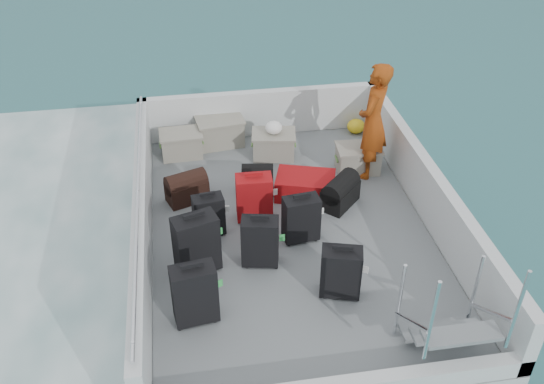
{
  "coord_description": "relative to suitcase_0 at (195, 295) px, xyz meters",
  "views": [
    {
      "loc": [
        -1.15,
        -5.68,
        5.21
      ],
      "look_at": [
        -0.17,
        0.28,
        1.0
      ],
      "focal_mm": 40.0,
      "sensor_mm": 36.0,
      "label": 1
    }
  ],
  "objects": [
    {
      "name": "ground",
      "position": [
        1.2,
        1.3,
        -0.96
      ],
      "size": [
        160.0,
        160.0,
        0.0
      ],
      "primitive_type": "plane",
      "color": "#174E53",
      "rests_on": "ground"
    },
    {
      "name": "ferry_hull",
      "position": [
        1.2,
        1.3,
        -0.66
      ],
      "size": [
        3.6,
        5.0,
        0.6
      ],
      "primitive_type": "cube",
      "color": "silver",
      "rests_on": "ground"
    },
    {
      "name": "deck",
      "position": [
        1.2,
        1.3,
        -0.35
      ],
      "size": [
        3.3,
        4.7,
        0.02
      ],
      "primitive_type": "cube",
      "color": "slate",
      "rests_on": "ferry_hull"
    },
    {
      "name": "deck_fittings",
      "position": [
        1.55,
        0.98,
        0.03
      ],
      "size": [
        3.6,
        5.0,
        0.9
      ],
      "color": "silver",
      "rests_on": "deck"
    },
    {
      "name": "suitcase_0",
      "position": [
        0.0,
        0.0,
        0.0
      ],
      "size": [
        0.47,
        0.31,
        0.68
      ],
      "primitive_type": "cube",
      "rotation": [
        0.0,
        0.0,
        0.14
      ],
      "color": "black",
      "rests_on": "deck"
    },
    {
      "name": "suitcase_1",
      "position": [
        0.06,
        0.76,
        0.02
      ],
      "size": [
        0.53,
        0.4,
        0.71
      ],
      "primitive_type": "cube",
      "rotation": [
        0.0,
        0.0,
        0.29
      ],
      "color": "black",
      "rests_on": "deck"
    },
    {
      "name": "suitcase_2",
      "position": [
        0.24,
        1.38,
        -0.08
      ],
      "size": [
        0.39,
        0.26,
        0.53
      ],
      "primitive_type": "cube",
      "rotation": [
        0.0,
        0.0,
        0.13
      ],
      "color": "black",
      "rests_on": "deck"
    },
    {
      "name": "suitcase_4",
      "position": [
        0.76,
        0.75,
        -0.04
      ],
      "size": [
        0.45,
        0.32,
        0.61
      ],
      "primitive_type": "cube",
      "rotation": [
        0.0,
        0.0,
        -0.2
      ],
      "color": "black",
      "rests_on": "deck"
    },
    {
      "name": "suitcase_5",
      "position": [
        0.81,
        1.59,
        -0.04
      ],
      "size": [
        0.45,
        0.28,
        0.61
      ],
      "primitive_type": "cube",
      "rotation": [
        0.0,
        0.0,
        -0.04
      ],
      "color": "#A40C16",
      "rests_on": "deck"
    },
    {
      "name": "suitcase_6",
      "position": [
        1.52,
        0.13,
        -0.05
      ],
      "size": [
        0.47,
        0.35,
        0.59
      ],
      "primitive_type": "cube",
      "rotation": [
        0.0,
        0.0,
        -0.27
      ],
      "color": "black",
      "rests_on": "deck"
    },
    {
      "name": "suitcase_7",
      "position": [
        1.3,
        1.1,
        -0.05
      ],
      "size": [
        0.44,
        0.28,
        0.58
      ],
      "primitive_type": "cube",
      "rotation": [
        0.0,
        0.0,
        0.11
      ],
      "color": "black",
      "rests_on": "deck"
    },
    {
      "name": "suitcase_8",
      "position": [
        1.54,
        1.98,
        -0.19
      ],
      "size": [
        0.86,
        0.7,
        0.3
      ],
      "primitive_type": "cube",
      "rotation": [
        0.0,
        0.0,
        1.27
      ],
      "color": "#A40C16",
      "rests_on": "deck"
    },
    {
      "name": "duffel_0",
      "position": [
        0.01,
        2.11,
        -0.18
      ],
      "size": [
        0.58,
        0.46,
        0.32
      ],
      "primitive_type": null,
      "rotation": [
        0.0,
        0.0,
        0.34
      ],
      "color": "black",
      "rests_on": "deck"
    },
    {
      "name": "duffel_1",
      "position": [
        0.93,
        2.15,
        -0.18
      ],
      "size": [
        0.45,
        0.36,
        0.32
      ],
      "primitive_type": null,
      "rotation": [
        0.0,
        0.0,
        -0.15
      ],
      "color": "black",
      "rests_on": "deck"
    },
    {
      "name": "duffel_2",
      "position": [
        1.93,
        1.7,
        -0.18
      ],
      "size": [
        0.59,
        0.59,
        0.32
      ],
      "primitive_type": null,
      "rotation": [
        0.0,
        0.0,
        0.8
      ],
      "color": "black",
      "rests_on": "deck"
    },
    {
      "name": "crate_0",
      "position": [
        -0.01,
        3.25,
        -0.17
      ],
      "size": [
        0.58,
        0.41,
        0.34
      ],
      "primitive_type": "cube",
      "rotation": [
        0.0,
        0.0,
        0.04
      ],
      "color": "gray",
      "rests_on": "deck"
    },
    {
      "name": "crate_1",
      "position": [
        0.56,
        3.5,
        -0.15
      ],
      "size": [
        0.7,
        0.52,
        0.39
      ],
      "primitive_type": "cube",
      "rotation": [
        0.0,
        0.0,
        0.13
      ],
      "color": "gray",
      "rests_on": "deck"
    },
    {
      "name": "crate_2",
      "position": [
        1.29,
        3.01,
        -0.17
      ],
      "size": [
        0.64,
        0.49,
        0.35
      ],
      "primitive_type": "cube",
      "rotation": [
        0.0,
        0.0,
        -0.16
      ],
      "color": "gray",
      "rests_on": "deck"
    },
    {
      "name": "crate_3",
      "position": [
        2.38,
        2.45,
        -0.17
      ],
      "size": [
        0.59,
        0.42,
        0.34
      ],
      "primitive_type": "cube",
      "rotation": [
        0.0,
        0.0,
        -0.06
      ],
      "color": "gray",
      "rests_on": "deck"
    },
    {
      "name": "yellow_bag",
      "position": [
        2.65,
        3.5,
        -0.23
      ],
      "size": [
        0.28,
        0.26,
        0.22
      ],
      "primitive_type": "ellipsoid",
      "color": "gold",
      "rests_on": "deck"
    },
    {
      "name": "white_bag",
      "position": [
        1.29,
        3.01,
        0.1
      ],
      "size": [
        0.24,
        0.24,
        0.18
      ],
      "primitive_type": "ellipsoid",
      "color": "white",
      "rests_on": "crate_2"
    },
    {
      "name": "passenger",
      "position": [
        2.5,
        2.35,
        0.47
      ],
      "size": [
        0.66,
        0.71,
        1.62
      ],
      "primitive_type": "imported",
      "rotation": [
        0.0,
        0.0,
        -2.2
      ],
      "color": "#CF5113",
      "rests_on": "deck"
    }
  ]
}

